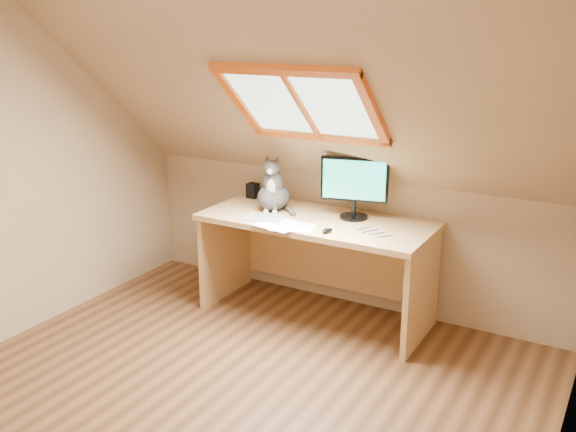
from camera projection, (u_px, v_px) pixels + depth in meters
The scene contains 10 objects.
ground at pixel (213, 410), 3.66m from camera, with size 3.50×3.50×0.00m, color brown.
room_shell at pixel (192, 168), 3.16m from camera, with size 3.52×3.52×2.41m.
desk at pixel (320, 246), 4.74m from camera, with size 1.68×0.73×0.77m.
monitor at pixel (354, 184), 4.54m from camera, with size 0.48×0.20×0.45m.
cat at pixel (273, 190), 4.77m from camera, with size 0.31×0.34×0.43m.
desk_speaker at pixel (253, 190), 5.13m from camera, with size 0.08×0.08×0.12m, color black.
graphics_tablet at pixel (265, 218), 4.60m from camera, with size 0.27×0.19×0.01m, color #B2B2B7.
mouse at pixel (327, 230), 4.30m from camera, with size 0.05×0.09×0.03m, color black.
papers at pixel (291, 226), 4.42m from camera, with size 0.35×0.30×0.01m.
cables at pixel (359, 231), 4.33m from camera, with size 0.51×0.26×0.01m.
Camera 1 is at (1.95, -2.54, 2.12)m, focal length 40.00 mm.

